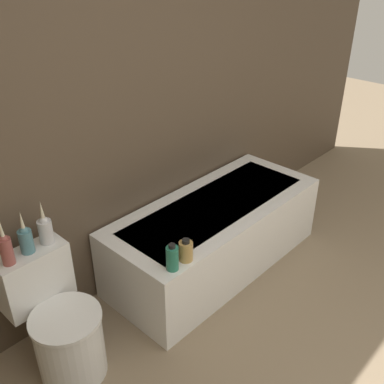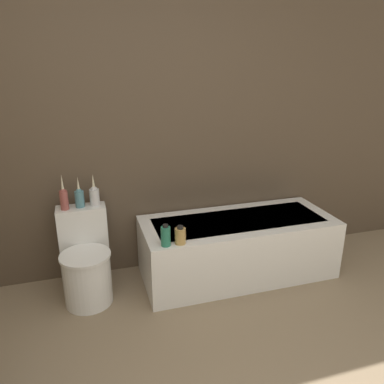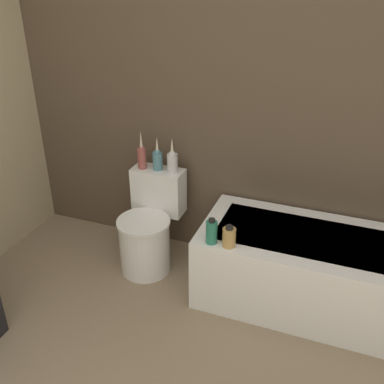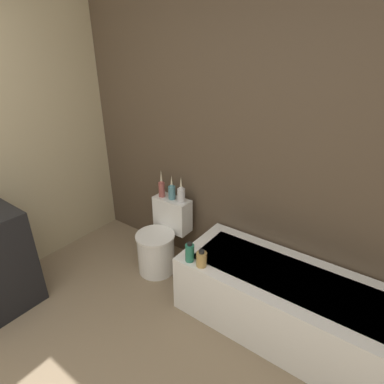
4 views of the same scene
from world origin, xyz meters
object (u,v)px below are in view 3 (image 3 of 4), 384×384
(toilet, at_px, (149,229))
(vase_bronze, at_px, (172,160))
(bathtub, at_px, (327,274))
(shampoo_bottle_tall, at_px, (212,232))
(vase_gold, at_px, (142,156))
(vase_silver, at_px, (158,159))
(shampoo_bottle_short, at_px, (229,237))

(toilet, relative_size, vase_bronze, 2.71)
(bathtub, bearing_deg, shampoo_bottle_tall, -158.30)
(bathtub, distance_m, vase_gold, 1.44)
(shampoo_bottle_tall, bearing_deg, vase_gold, 145.87)
(vase_silver, distance_m, shampoo_bottle_tall, 0.75)
(bathtub, distance_m, vase_bronze, 1.24)
(vase_gold, distance_m, shampoo_bottle_tall, 0.82)
(toilet, relative_size, vase_gold, 2.45)
(vase_silver, bearing_deg, vase_gold, -170.62)
(bathtub, bearing_deg, vase_silver, 170.67)
(bathtub, relative_size, vase_bronze, 6.40)
(vase_bronze, bearing_deg, shampoo_bottle_short, -40.37)
(vase_gold, relative_size, shampoo_bottle_tall, 1.70)
(shampoo_bottle_tall, height_order, shampoo_bottle_short, shampoo_bottle_tall)
(shampoo_bottle_tall, relative_size, shampoo_bottle_short, 1.19)
(bathtub, height_order, shampoo_bottle_tall, shampoo_bottle_tall)
(shampoo_bottle_short, bearing_deg, shampoo_bottle_tall, -178.79)
(shampoo_bottle_short, bearing_deg, toilet, 156.96)
(bathtub, xyz_separation_m, vase_silver, (-1.22, 0.20, 0.50))
(vase_gold, distance_m, vase_bronze, 0.22)
(bathtub, distance_m, toilet, 1.22)
(vase_gold, bearing_deg, shampoo_bottle_tall, -34.13)
(toilet, xyz_separation_m, vase_bronze, (0.11, 0.19, 0.46))
(shampoo_bottle_tall, bearing_deg, toilet, 152.94)
(vase_silver, xyz_separation_m, shampoo_bottle_short, (0.66, -0.47, -0.20))
(shampoo_bottle_tall, bearing_deg, vase_silver, 139.78)
(bathtub, relative_size, shampoo_bottle_tall, 9.81)
(toilet, height_order, vase_bronze, vase_bronze)
(toilet, distance_m, vase_bronze, 0.51)
(vase_bronze, distance_m, shampoo_bottle_tall, 0.67)
(vase_gold, height_order, vase_silver, vase_gold)
(vase_gold, bearing_deg, toilet, -56.61)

